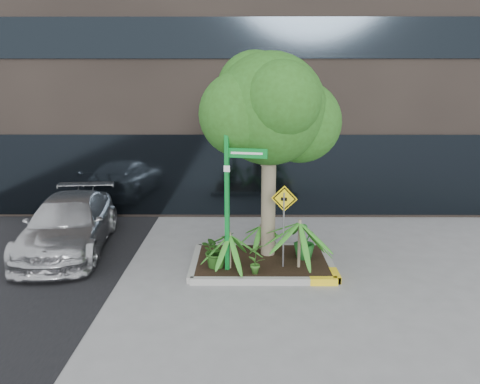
{
  "coord_description": "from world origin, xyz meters",
  "views": [
    {
      "loc": [
        -0.27,
        -10.23,
        4.23
      ],
      "look_at": [
        -0.32,
        0.2,
        1.83
      ],
      "focal_mm": 35.0,
      "sensor_mm": 36.0,
      "label": 1
    }
  ],
  "objects_px": {
    "tree": "(270,109)",
    "parked_car": "(69,224)",
    "street_sign_post": "(230,190)",
    "cattle_sign": "(284,213)"
  },
  "relations": [
    {
      "from": "cattle_sign",
      "to": "street_sign_post",
      "type": "bearing_deg",
      "value": -162.5
    },
    {
      "from": "parked_car",
      "to": "cattle_sign",
      "type": "xyz_separation_m",
      "value": [
        5.43,
        -1.56,
        0.75
      ]
    },
    {
      "from": "tree",
      "to": "street_sign_post",
      "type": "xyz_separation_m",
      "value": [
        -0.89,
        -0.97,
        -1.69
      ]
    },
    {
      "from": "tree",
      "to": "parked_car",
      "type": "bearing_deg",
      "value": 172.59
    },
    {
      "from": "parked_car",
      "to": "street_sign_post",
      "type": "bearing_deg",
      "value": -27.23
    },
    {
      "from": "parked_car",
      "to": "street_sign_post",
      "type": "distance_m",
      "value": 4.73
    },
    {
      "from": "tree",
      "to": "cattle_sign",
      "type": "bearing_deg",
      "value": -71.36
    },
    {
      "from": "tree",
      "to": "parked_car",
      "type": "xyz_separation_m",
      "value": [
        -5.13,
        0.67,
        -2.98
      ]
    },
    {
      "from": "tree",
      "to": "parked_car",
      "type": "relative_size",
      "value": 1.05
    },
    {
      "from": "street_sign_post",
      "to": "parked_car",
      "type": "bearing_deg",
      "value": 172.1
    }
  ]
}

